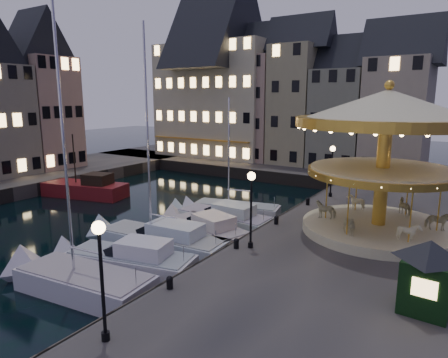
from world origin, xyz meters
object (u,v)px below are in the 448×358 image
Objects in this scene: motorboat_d at (203,230)px; motorboat_a at (76,281)px; motorboat_e at (219,219)px; ticket_kiosk at (429,264)px; streetlamp_c at (332,164)px; motorboat_f at (230,211)px; bollard_b at (236,243)px; streetlamp_b at (251,199)px; motorboat_b at (124,261)px; bollard_c at (276,219)px; bollard_a at (170,282)px; motorboat_c at (157,240)px; bollard_d at (308,201)px; carousel at (386,135)px; red_fishing_boat at (87,189)px; streetlamp_a at (101,264)px.

motorboat_a is at bearing -95.61° from motorboat_d.
ticket_kiosk reaches higher than motorboat_e.
streetlamp_c is 17.94m from ticket_kiosk.
bollard_b is at bearing -56.07° from motorboat_f.
streetlamp_b reaches higher than bollard_b.
motorboat_b reaches higher than bollard_b.
streetlamp_c reaches higher than motorboat_d.
bollard_c is at bearing -7.96° from motorboat_e.
bollard_a is 0.07× the size of motorboat_e.
motorboat_c reaches higher than streetlamp_b.
bollard_d is 0.06× the size of motorboat_f.
carousel is (5.28, -7.23, 3.17)m from streetlamp_c.
bollard_d is (0.00, 10.50, 0.00)m from bollard_b.
motorboat_f is 18.06m from ticket_kiosk.
motorboat_e is 15.77m from red_fishing_boat.
ticket_kiosk is at bearing -27.31° from motorboat_e.
motorboat_f reaches higher than bollard_a.
bollard_b is 9.98m from motorboat_f.
motorboat_d is at bearing 85.12° from motorboat_b.
motorboat_c is 1.22× the size of motorboat_f.
motorboat_a reaches higher than carousel.
ticket_kiosk is at bearing -52.42° from bollard_d.
bollard_d is 0.05× the size of motorboat_c.
motorboat_d reaches higher than bollard_a.
motorboat_e is (-4.83, 11.18, -0.96)m from bollard_a.
motorboat_d is 2.34× the size of ticket_kiosk.
motorboat_a is at bearing -131.30° from streetlamp_b.
carousel is (26.44, 0.18, 6.48)m from red_fishing_boat.
motorboat_f is at bearing 6.23° from red_fishing_boat.
ticket_kiosk reaches higher than bollard_b.
bollard_a is 5.46m from motorboat_a.
red_fishing_boat reaches higher than bollard_d.
bollard_d is 8.93m from carousel.
motorboat_a is 9.30m from motorboat_d.
carousel is (5.28, 6.27, 3.17)m from streetlamp_b.
motorboat_a is 1.65× the size of motorboat_b.
bollard_c is (0.00, 10.50, 0.00)m from bollard_a.
streetlamp_b reaches higher than ticket_kiosk.
carousel reaches higher than bollard_d.
motorboat_e is (-5.43, 5.18, -3.37)m from streetlamp_b.
motorboat_e is (-4.83, 5.68, -0.96)m from bollard_b.
motorboat_e is (-5.43, 15.18, -3.37)m from streetlamp_a.
bollard_b is 6.10m from motorboat_b.
streetlamp_c reaches higher than bollard_d.
motorboat_b is at bearing -94.88° from motorboat_d.
bollard_c is at bearing -30.28° from motorboat_f.
streetlamp_a is 7.32× the size of bollard_d.
carousel is at bearing 16.75° from bollard_c.
motorboat_c is (-5.62, -5.09, -0.92)m from bollard_c.
motorboat_b is at bearing -32.71° from red_fishing_boat.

